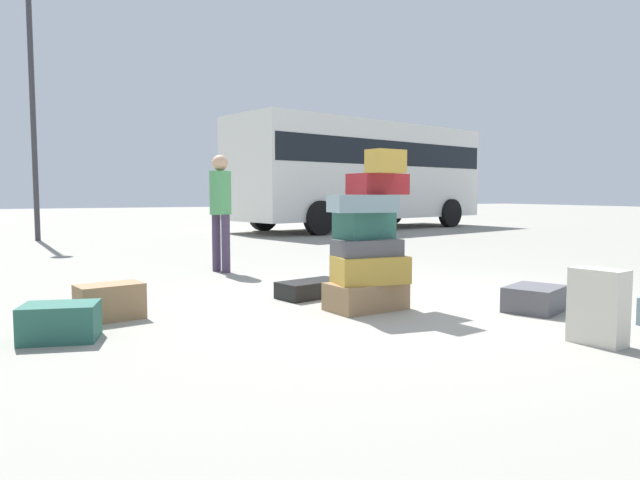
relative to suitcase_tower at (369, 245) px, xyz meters
The scene contains 10 objects.
ground_plane 0.68m from the suitcase_tower, ahead, with size 80.00×80.00×0.00m, color gray.
suitcase_tower is the anchor object (origin of this frame).
suitcase_black_foreground_far 0.98m from the suitcase_tower, 105.66° to the left, with size 0.71×0.37×0.18m, color black.
suitcase_cream_behind_tower 2.05m from the suitcase_tower, 65.56° to the right, with size 0.21×0.37×0.56m, color beige.
suitcase_charcoal_upright_blue 1.62m from the suitcase_tower, 29.81° to the right, with size 0.56×0.44×0.23m, color #4C4C51.
suitcase_teal_right_side 2.72m from the suitcase_tower, behind, with size 0.53×0.37×0.28m, color #26594C.
suitcase_brown_white_trunk 2.38m from the suitcase_tower, 165.41° to the left, with size 0.54×0.31×0.31m, color olive.
person_bearded_onlooker 3.19m from the suitcase_tower, 99.32° to the left, with size 0.30×0.33×1.62m.
parked_bus 12.38m from the suitcase_tower, 60.11° to the left, with size 8.92×4.60×3.15m.
lamp_post 11.06m from the suitcase_tower, 105.41° to the left, with size 0.36×0.36×6.07m.
Camera 1 is at (-3.11, -4.68, 1.10)m, focal length 32.49 mm.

